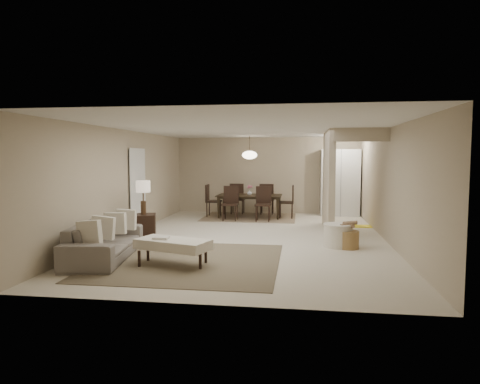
# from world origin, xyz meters

# --- Properties ---
(floor) EXTENTS (9.00, 9.00, 0.00)m
(floor) POSITION_xyz_m (0.00, 0.00, 0.00)
(floor) COLOR beige
(floor) RESTS_ON ground
(ceiling) EXTENTS (9.00, 9.00, 0.00)m
(ceiling) POSITION_xyz_m (0.00, 0.00, 2.50)
(ceiling) COLOR white
(ceiling) RESTS_ON back_wall
(back_wall) EXTENTS (6.00, 0.00, 6.00)m
(back_wall) POSITION_xyz_m (0.00, 4.50, 1.25)
(back_wall) COLOR tan
(back_wall) RESTS_ON floor
(left_wall) EXTENTS (0.00, 9.00, 9.00)m
(left_wall) POSITION_xyz_m (-3.00, 0.00, 1.25)
(left_wall) COLOR tan
(left_wall) RESTS_ON floor
(right_wall) EXTENTS (0.00, 9.00, 9.00)m
(right_wall) POSITION_xyz_m (3.00, 0.00, 1.25)
(right_wall) COLOR tan
(right_wall) RESTS_ON floor
(partition) EXTENTS (0.15, 2.50, 2.50)m
(partition) POSITION_xyz_m (1.80, 1.25, 1.25)
(partition) COLOR tan
(partition) RESTS_ON floor
(doorway) EXTENTS (0.04, 0.90, 2.04)m
(doorway) POSITION_xyz_m (-2.97, 0.60, 1.02)
(doorway) COLOR black
(doorway) RESTS_ON floor
(pantry_cabinet) EXTENTS (1.20, 0.55, 2.10)m
(pantry_cabinet) POSITION_xyz_m (2.35, 4.15, 1.05)
(pantry_cabinet) COLOR white
(pantry_cabinet) RESTS_ON floor
(flush_light) EXTENTS (0.44, 0.44, 0.05)m
(flush_light) POSITION_xyz_m (2.30, 3.20, 2.46)
(flush_light) COLOR white
(flush_light) RESTS_ON ceiling
(living_rug) EXTENTS (3.20, 3.20, 0.01)m
(living_rug) POSITION_xyz_m (-0.86, -2.35, 0.01)
(living_rug) COLOR brown
(living_rug) RESTS_ON floor
(sofa) EXTENTS (2.40, 1.22, 0.67)m
(sofa) POSITION_xyz_m (-2.45, -2.35, 0.33)
(sofa) COLOR slate
(sofa) RESTS_ON floor
(ottoman_bench) EXTENTS (1.39, 0.94, 0.45)m
(ottoman_bench) POSITION_xyz_m (-1.06, -2.65, 0.37)
(ottoman_bench) COLOR silver
(ottoman_bench) RESTS_ON living_rug
(side_table) EXTENTS (0.65, 0.65, 0.57)m
(side_table) POSITION_xyz_m (-2.40, -0.50, 0.29)
(side_table) COLOR black
(side_table) RESTS_ON floor
(table_lamp) EXTENTS (0.32, 0.32, 0.76)m
(table_lamp) POSITION_xyz_m (-2.40, -0.50, 1.14)
(table_lamp) COLOR #4A331F
(table_lamp) RESTS_ON side_table
(round_pouf) EXTENTS (0.61, 0.61, 0.48)m
(round_pouf) POSITION_xyz_m (1.89, -0.71, 0.24)
(round_pouf) COLOR silver
(round_pouf) RESTS_ON floor
(wicker_basket) EXTENTS (0.46, 0.46, 0.36)m
(wicker_basket) POSITION_xyz_m (2.08, -0.83, 0.18)
(wicker_basket) COLOR olive
(wicker_basket) RESTS_ON floor
(dining_rug) EXTENTS (2.80, 2.10, 0.01)m
(dining_rug) POSITION_xyz_m (-0.44, 3.33, 0.01)
(dining_rug) COLOR #896D55
(dining_rug) RESTS_ON floor
(dining_table) EXTENTS (1.98, 1.10, 0.69)m
(dining_table) POSITION_xyz_m (-0.44, 3.33, 0.35)
(dining_table) COLOR black
(dining_table) RESTS_ON dining_rug
(dining_chairs) EXTENTS (2.70, 1.95, 1.01)m
(dining_chairs) POSITION_xyz_m (-0.44, 3.33, 0.50)
(dining_chairs) COLOR black
(dining_chairs) RESTS_ON dining_rug
(vase) EXTENTS (0.19, 0.19, 0.15)m
(vase) POSITION_xyz_m (-0.44, 3.33, 0.77)
(vase) COLOR white
(vase) RESTS_ON dining_table
(yellow_mat) EXTENTS (0.82, 0.53, 0.01)m
(yellow_mat) POSITION_xyz_m (2.70, 2.03, 0.01)
(yellow_mat) COLOR yellow
(yellow_mat) RESTS_ON floor
(pendant_light) EXTENTS (0.46, 0.46, 0.71)m
(pendant_light) POSITION_xyz_m (-0.44, 3.33, 1.92)
(pendant_light) COLOR #4A331F
(pendant_light) RESTS_ON ceiling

